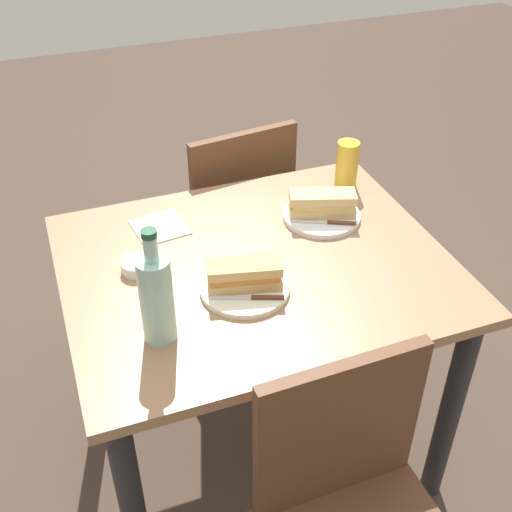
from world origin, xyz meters
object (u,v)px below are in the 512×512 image
Objects in this scene: baguette_sandwich_far at (245,275)px; knife_far at (252,298)px; knife_near at (328,222)px; water_bottle at (156,297)px; olive_bowl at (137,266)px; plate_near at (321,216)px; beer_glass at (347,164)px; baguette_sandwich_near at (322,203)px; plate_far at (245,288)px; dining_table at (256,298)px; chair_near at (232,214)px.

baguette_sandwich_far reaches higher than knife_far.
knife_near is 0.61m from water_bottle.
olive_bowl is at bearing -44.08° from knife_far.
plate_near is at bearing -138.00° from knife_far.
beer_glass is (-0.46, -0.37, 0.02)m from baguette_sandwich_far.
olive_bowl is (0.55, 0.06, -0.03)m from baguette_sandwich_near.
water_bottle is (0.23, 0.09, 0.07)m from baguette_sandwich_far.
plate_far is at bearing 36.31° from plate_near.
knife_near is at bearing -143.22° from knife_far.
dining_table is 0.33m from baguette_sandwich_near.
olive_bowl is at bearing 0.90° from knife_near.
plate_far is 0.04m from baguette_sandwich_far.
baguette_sandwich_near is at bearing -149.66° from water_bottle.
baguette_sandwich_near is 0.90× the size of plate_far.
knife_near is at bearing -161.64° from dining_table.
beer_glass is at bearing -135.86° from baguette_sandwich_near.
water_bottle reaches higher than plate_far.
plate_far is at bearing 56.19° from dining_table.
dining_table is 11.76× the size of olive_bowl.
plate_far is 0.05m from knife_far.
baguette_sandwich_near is at bearing -143.69° from baguette_sandwich_far.
knife_far is 0.25m from water_bottle.
plate_near is 0.05m from knife_near.
water_bottle is (0.55, 0.32, 0.07)m from baguette_sandwich_near.
plate_far is at bearing 143.62° from olive_bowl.
chair_near reaches higher than knife_near.
olive_bowl is at bearing -13.69° from dining_table.
baguette_sandwich_near reaches higher than plate_near.
water_bottle is (0.55, 0.32, 0.11)m from plate_near.
knife_near is 0.97× the size of knife_far.
olive_bowl reaches higher than knife_near.
chair_near is at bearing -118.40° from water_bottle.
plate_near and plate_far have the same top height.
baguette_sandwich_near is 0.69× the size of water_bottle.
baguette_sandwich_far is (0.20, 0.71, 0.30)m from chair_near.
baguette_sandwich_far reaches higher than olive_bowl.
chair_near is 0.79m from baguette_sandwich_far.
knife_near is at bearing -149.95° from baguette_sandwich_far.
baguette_sandwich_near reaches higher than knife_far.
plate_far is at bearing 36.31° from baguette_sandwich_near.
plate_far is (0.32, 0.23, 0.00)m from plate_near.
baguette_sandwich_far is at bearing 143.62° from olive_bowl.
chair_near is 0.60m from knife_near.
beer_glass reaches higher than knife_near.
dining_table is 1.17× the size of chair_near.
dining_table is 0.21m from baguette_sandwich_far.
baguette_sandwich_near reaches higher than plate_far.
baguette_sandwich_near is 0.39m from plate_far.
baguette_sandwich_far is 0.66× the size of water_bottle.
water_bottle reaches higher than plate_near.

